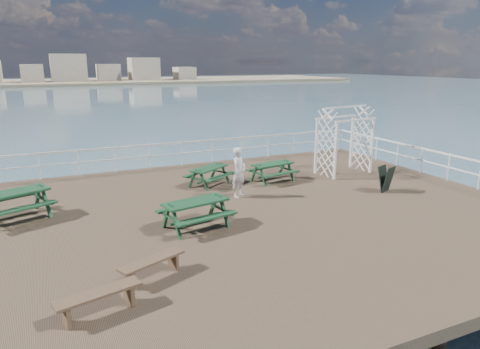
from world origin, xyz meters
name	(u,v)px	position (x,y,z in m)	size (l,w,h in m)	color
ground	(245,216)	(0.00, 0.00, -0.15)	(18.00, 14.00, 0.30)	brown
sea_backdrop	(104,78)	(12.54, 134.07, -0.51)	(300.00, 300.00, 9.20)	#456474
railing	(214,167)	(-0.07, 2.57, 0.87)	(17.77, 13.76, 1.10)	white
picnic_table_a	(12,200)	(-6.61, 2.21, 0.63)	(2.48, 2.25, 0.99)	#13341C
picnic_table_b	(273,168)	(2.50, 2.82, 0.52)	(1.89, 1.63, 0.82)	#13341C
picnic_table_c	(209,172)	(0.02, 3.32, 0.50)	(2.07, 1.97, 0.79)	#13341C
picnic_table_d	(196,208)	(-1.84, -0.60, 0.57)	(2.10, 1.81, 0.90)	#13341C
flat_bench_near	(99,297)	(-4.88, -4.00, 0.34)	(1.65, 0.76, 0.46)	brown
flat_bench_far	(152,264)	(-3.66, -3.03, 0.33)	(1.55, 0.93, 0.44)	brown
trellis_arbor	(344,144)	(5.81, 2.70, 1.26)	(2.42, 1.51, 2.83)	white
sandwich_board	(386,179)	(5.57, -0.11, 0.46)	(0.70, 0.62, 0.95)	black
person	(239,172)	(0.44, 1.50, 0.88)	(0.64, 0.42, 1.75)	silver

